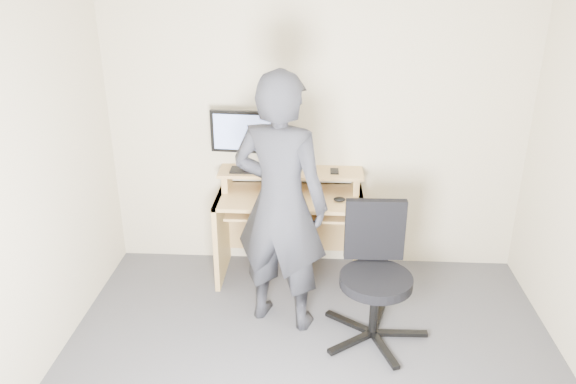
# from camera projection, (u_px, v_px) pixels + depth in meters

# --- Properties ---
(back_wall) EXTENTS (3.50, 0.02, 2.50)m
(back_wall) POSITION_uv_depth(u_px,v_px,m) (316.00, 127.00, 4.66)
(back_wall) COLOR #BFB698
(back_wall) RESTS_ON ground
(desk) EXTENTS (1.20, 0.60, 0.91)m
(desk) POSITION_uv_depth(u_px,v_px,m) (290.00, 214.00, 4.74)
(desk) COLOR tan
(desk) RESTS_ON ground
(monitor) EXTENTS (0.54, 0.15, 0.51)m
(monitor) POSITION_uv_depth(u_px,v_px,m) (244.00, 136.00, 4.54)
(monitor) COLOR black
(monitor) RESTS_ON desk
(external_drive) EXTENTS (0.11, 0.15, 0.20)m
(external_drive) POSITION_uv_depth(u_px,v_px,m) (283.00, 159.00, 4.63)
(external_drive) COLOR black
(external_drive) RESTS_ON desk
(travel_mug) EXTENTS (0.09, 0.09, 0.18)m
(travel_mug) POSITION_uv_depth(u_px,v_px,m) (299.00, 160.00, 4.65)
(travel_mug) COLOR silver
(travel_mug) RESTS_ON desk
(smartphone) EXTENTS (0.07, 0.13, 0.01)m
(smartphone) POSITION_uv_depth(u_px,v_px,m) (334.00, 171.00, 4.64)
(smartphone) COLOR black
(smartphone) RESTS_ON desk
(charger) EXTENTS (0.05, 0.05, 0.03)m
(charger) POSITION_uv_depth(u_px,v_px,m) (268.00, 173.00, 4.58)
(charger) COLOR black
(charger) RESTS_ON desk
(headphones) EXTENTS (0.16, 0.16, 0.06)m
(headphones) POSITION_uv_depth(u_px,v_px,m) (269.00, 168.00, 4.71)
(headphones) COLOR silver
(headphones) RESTS_ON desk
(keyboard) EXTENTS (0.47, 0.19, 0.03)m
(keyboard) POSITION_uv_depth(u_px,v_px,m) (281.00, 209.00, 4.54)
(keyboard) COLOR black
(keyboard) RESTS_ON desk
(mouse) EXTENTS (0.11, 0.08, 0.04)m
(mouse) POSITION_uv_depth(u_px,v_px,m) (339.00, 199.00, 4.47)
(mouse) COLOR black
(mouse) RESTS_ON desk
(office_chair) EXTENTS (0.74, 0.77, 0.97)m
(office_chair) POSITION_uv_depth(u_px,v_px,m) (375.00, 269.00, 3.95)
(office_chair) COLOR black
(office_chair) RESTS_ON ground
(person) EXTENTS (0.81, 0.65, 1.91)m
(person) POSITION_uv_depth(u_px,v_px,m) (280.00, 204.00, 3.93)
(person) COLOR black
(person) RESTS_ON ground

